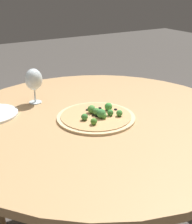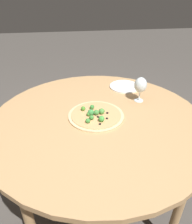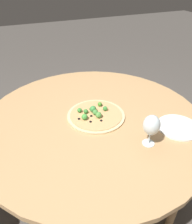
% 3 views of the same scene
% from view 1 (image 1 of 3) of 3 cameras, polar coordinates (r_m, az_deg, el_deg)
% --- Properties ---
extents(dining_table, '(1.29, 1.29, 0.76)m').
position_cam_1_polar(dining_table, '(1.39, 0.61, -3.24)').
color(dining_table, tan).
rests_on(dining_table, ground_plane).
extents(pizza, '(0.34, 0.34, 0.05)m').
position_cam_1_polar(pizza, '(1.34, 0.13, -0.78)').
color(pizza, '#DBBC89').
rests_on(pizza, dining_table).
extents(wine_glass, '(0.08, 0.08, 0.17)m').
position_cam_1_polar(wine_glass, '(1.51, -11.32, 5.77)').
color(wine_glass, silver).
rests_on(wine_glass, dining_table).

